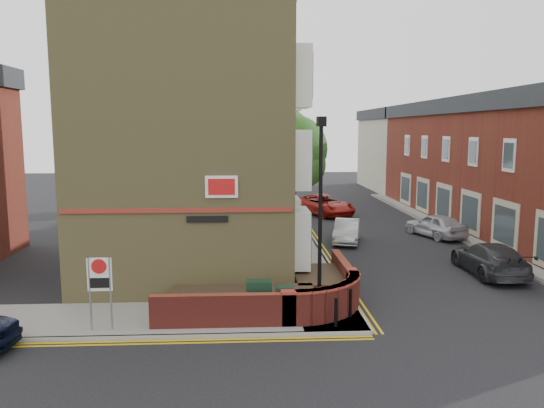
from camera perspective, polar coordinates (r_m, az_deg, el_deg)
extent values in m
plane|color=black|center=(16.03, -0.16, -14.08)|extent=(120.00, 120.00, 0.00)
cube|color=gray|center=(17.61, -12.13, -11.99)|extent=(13.00, 3.00, 0.12)
cube|color=gray|center=(31.53, 2.00, -2.89)|extent=(2.00, 32.00, 0.12)
cube|color=gray|center=(31.61, 22.84, -3.49)|extent=(4.00, 40.00, 0.12)
cube|color=gray|center=(16.23, -12.98, -13.79)|extent=(13.00, 0.15, 0.12)
cube|color=gray|center=(31.63, 3.81, -2.87)|extent=(0.15, 32.00, 0.12)
cube|color=gray|center=(30.80, 19.48, -3.62)|extent=(0.15, 40.00, 0.12)
cube|color=gold|center=(16.02, -13.13, -14.30)|extent=(13.00, 0.28, 0.01)
cube|color=gold|center=(31.67, 4.26, -2.96)|extent=(0.28, 32.00, 0.01)
cube|color=olive|center=(22.95, -8.75, 6.91)|extent=(8.00, 10.00, 11.00)
cube|color=maroon|center=(18.15, -10.15, -0.70)|extent=(7.80, 0.06, 0.15)
cube|color=white|center=(17.91, -5.45, 1.86)|extent=(1.10, 0.05, 0.75)
cube|color=black|center=(18.09, -6.99, -1.62)|extent=(1.40, 0.04, 0.22)
cylinder|color=black|center=(16.46, 5.19, -2.20)|extent=(0.12, 0.12, 6.00)
cylinder|color=black|center=(17.12, 5.08, -10.80)|extent=(0.20, 0.20, 0.80)
cube|color=black|center=(16.20, 5.34, 8.83)|extent=(0.25, 0.50, 0.30)
cube|color=black|center=(16.99, -1.42, -10.20)|extent=(0.80, 0.45, 1.20)
cube|color=black|center=(16.77, 1.40, -10.64)|extent=(0.55, 0.40, 1.10)
cylinder|color=black|center=(16.42, 6.89, -11.48)|extent=(0.11, 0.11, 0.90)
cylinder|color=black|center=(17.27, 8.43, -10.51)|extent=(0.11, 0.11, 0.90)
cylinder|color=slate|center=(16.71, -18.98, -9.17)|extent=(0.06, 0.06, 2.20)
cylinder|color=slate|center=(16.55, -16.96, -9.24)|extent=(0.06, 0.06, 2.20)
cube|color=white|center=(16.46, -18.06, -7.21)|extent=(0.72, 0.04, 1.00)
cylinder|color=red|center=(16.37, -18.13, -6.40)|extent=(0.44, 0.02, 0.44)
cube|color=maroon|center=(35.39, 22.52, 3.32)|extent=(5.00, 30.00, 7.00)
cube|color=#272B2F|center=(35.32, 22.87, 9.80)|extent=(5.40, 30.40, 1.00)
cube|color=#BEB99D|center=(55.05, 13.09, 5.20)|extent=(5.00, 12.00, 7.00)
cube|color=#272B2F|center=(55.01, 13.22, 9.36)|extent=(5.40, 12.40, 1.00)
cylinder|color=#382B1E|center=(29.19, 2.37, 0.87)|extent=(0.24, 0.24, 4.55)
sphere|color=#234F1A|center=(28.98, 2.40, 5.98)|extent=(3.64, 3.64, 3.64)
sphere|color=#234F1A|center=(28.77, 3.24, 4.27)|extent=(2.60, 2.60, 2.60)
sphere|color=#234F1A|center=(29.37, 1.74, 5.12)|extent=(2.86, 2.86, 2.86)
cylinder|color=#382B1E|center=(37.09, 1.21, 2.79)|extent=(0.24, 0.24, 5.04)
sphere|color=#234F1A|center=(36.94, 1.22, 7.24)|extent=(4.03, 4.03, 4.03)
sphere|color=#234F1A|center=(36.70, 1.88, 5.77)|extent=(2.88, 2.88, 2.88)
sphere|color=#234F1A|center=(37.33, 0.71, 6.48)|extent=(3.17, 3.17, 3.17)
cylinder|color=#382B1E|center=(45.06, 0.45, 3.54)|extent=(0.24, 0.24, 4.76)
sphere|color=#234F1A|center=(44.92, 0.46, 7.00)|extent=(3.81, 3.81, 3.81)
sphere|color=#234F1A|center=(44.68, 1.00, 5.86)|extent=(2.72, 2.72, 2.72)
sphere|color=#234F1A|center=(45.32, 0.05, 6.41)|extent=(2.99, 2.99, 2.99)
cylinder|color=black|center=(40.19, 1.46, 1.88)|extent=(0.10, 0.10, 3.20)
imported|color=black|center=(40.02, 1.47, 4.87)|extent=(0.20, 0.16, 1.00)
imported|color=#A6A9AE|center=(28.80, 8.05, -2.90)|extent=(2.15, 3.89, 1.22)
imported|color=#9E1811|center=(37.78, 5.69, -0.08)|extent=(4.36, 5.73, 1.45)
imported|color=#2A2C2F|center=(24.06, 22.35, -5.45)|extent=(1.96, 4.67, 1.35)
imported|color=#B4B4BC|center=(31.25, 17.20, -2.20)|extent=(2.82, 4.27, 1.35)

